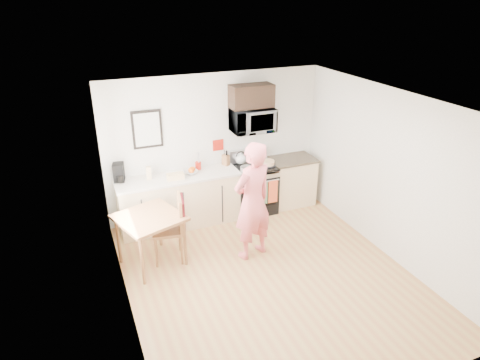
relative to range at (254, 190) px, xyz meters
name	(u,v)px	position (x,y,z in m)	size (l,w,h in m)	color
floor	(269,276)	(-0.63, -1.98, -0.44)	(4.60, 4.60, 0.00)	#A66C40
back_wall	(215,145)	(-0.63, 0.32, 0.86)	(4.00, 0.04, 2.60)	beige
front_wall	(384,302)	(-0.63, -4.28, 0.86)	(4.00, 0.04, 2.60)	beige
left_wall	(121,226)	(-2.63, -1.98, 0.86)	(0.04, 4.60, 2.60)	beige
right_wall	(390,175)	(1.37, -1.98, 0.86)	(0.04, 4.60, 2.60)	beige
ceiling	(275,103)	(-0.63, -1.98, 2.16)	(4.00, 4.60, 0.04)	white
window	(113,181)	(-2.59, -1.18, 1.11)	(0.06, 1.40, 1.50)	silver
cabinet_left	(179,202)	(-1.43, 0.02, 0.01)	(2.10, 0.60, 0.90)	beige
countertop_left	(178,177)	(-1.43, 0.02, 0.48)	(2.14, 0.64, 0.04)	beige
cabinet_right	(291,182)	(0.80, 0.02, 0.01)	(0.84, 0.60, 0.90)	beige
countertop_right	(292,159)	(0.80, 0.02, 0.48)	(0.88, 0.64, 0.04)	black
range	(254,190)	(0.00, 0.00, 0.00)	(0.76, 0.70, 1.16)	black
microwave	(252,120)	(0.00, 0.10, 1.32)	(0.76, 0.51, 0.42)	#B8B8BE
upper_cabinet	(251,96)	(0.00, 0.15, 1.74)	(0.76, 0.35, 0.40)	black
wall_art	(147,129)	(-1.83, 0.30, 1.31)	(0.50, 0.04, 0.65)	black
wall_trivet	(218,145)	(-0.58, 0.31, 0.86)	(0.20, 0.02, 0.20)	#A3190D
person	(253,201)	(-0.63, -1.35, 0.51)	(0.69, 0.45, 1.90)	#DD3C3F
dining_table	(150,222)	(-2.14, -1.00, 0.29)	(0.97, 0.97, 0.82)	brown
chair	(176,219)	(-1.73, -1.00, 0.25)	(0.57, 0.53, 1.07)	brown
knife_block	(226,160)	(-0.48, 0.19, 0.60)	(0.09, 0.13, 0.20)	brown
utensil_crock	(198,162)	(-1.01, 0.20, 0.63)	(0.11, 0.11, 0.32)	#A3190D
fruit_bowl	(191,171)	(-1.18, 0.05, 0.55)	(0.28, 0.28, 0.11)	white
milk_carton	(149,173)	(-1.90, 0.10, 0.61)	(0.08, 0.08, 0.22)	#D2B77E
coffee_maker	(119,173)	(-2.38, 0.20, 0.65)	(0.22, 0.28, 0.31)	black
bread_bag	(175,176)	(-1.49, -0.08, 0.56)	(0.28, 0.13, 0.10)	tan
cake	(268,163)	(0.24, -0.08, 0.53)	(0.28, 0.28, 0.09)	black
kettle	(241,159)	(-0.20, 0.17, 0.59)	(0.20, 0.20, 0.25)	white
pot	(246,169)	(-0.25, -0.22, 0.54)	(0.20, 0.34, 0.10)	#B8B8BE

